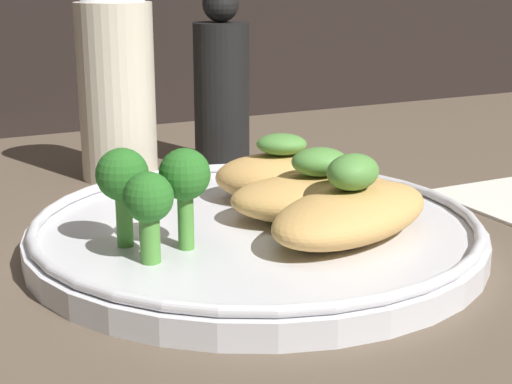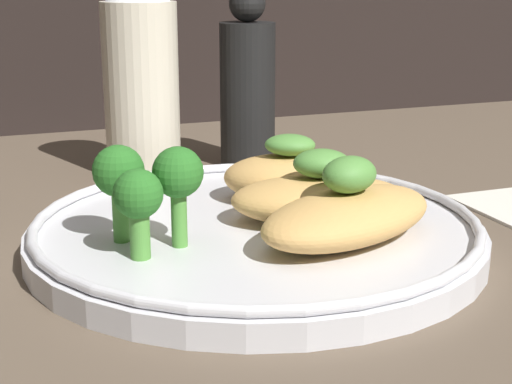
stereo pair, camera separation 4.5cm
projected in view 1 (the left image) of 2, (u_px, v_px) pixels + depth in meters
ground_plane at (256, 256)px, 46.03cm from camera, size 180.00×180.00×1.00cm
plate at (256, 232)px, 45.62cm from camera, size 26.41×26.41×2.00cm
grilled_meat_front at (352, 210)px, 42.99cm from camera, size 13.13×9.95×4.74cm
grilled_meat_middle at (319, 195)px, 46.02cm from camera, size 11.80×8.80×4.38cm
grilled_meat_back at (281, 175)px, 49.96cm from camera, size 10.11×8.93×4.34cm
broccoli_bunch at (152, 186)px, 40.24cm from camera, size 5.53×5.40×5.46cm
sauce_bottle at (116, 77)px, 59.31cm from camera, size 5.81×5.81×16.32cm
pepper_grinder at (222, 87)px, 63.44cm from camera, size 4.50×4.50×14.56cm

